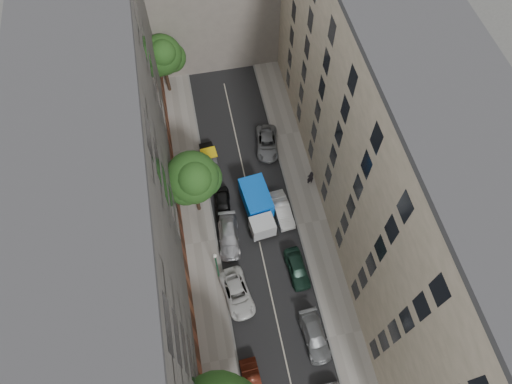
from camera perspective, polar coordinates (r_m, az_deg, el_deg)
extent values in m
plane|color=#4C4C49|center=(44.42, 0.15, -5.07)|extent=(120.00, 120.00, 0.00)
cube|color=black|center=(44.41, 0.15, -5.07)|extent=(8.00, 44.00, 0.02)
cube|color=gray|center=(44.22, -6.89, -6.27)|extent=(3.00, 44.00, 0.15)
cube|color=gray|center=(45.16, 7.02, -3.75)|extent=(3.00, 44.00, 0.15)
cube|color=#484644|center=(36.13, -17.18, -1.23)|extent=(8.00, 44.00, 20.00)
cube|color=beige|center=(38.39, 16.55, 4.44)|extent=(8.00, 44.00, 20.00)
cube|color=black|center=(44.73, 0.24, -2.53)|extent=(2.97, 6.18, 0.33)
cube|color=silver|center=(42.92, 0.81, -4.34)|extent=(2.39, 2.00, 1.88)
cube|color=#0D6AFF|center=(44.17, -0.01, -0.71)|extent=(2.86, 4.22, 1.99)
cylinder|color=black|center=(43.85, -0.56, -5.23)|extent=(0.31, 0.93, 0.93)
cylinder|color=black|center=(44.06, 2.13, -4.74)|extent=(0.31, 0.93, 0.93)
cylinder|color=black|center=(45.59, -1.49, -0.91)|extent=(0.31, 0.93, 0.93)
cylinder|color=black|center=(45.79, 1.09, -0.46)|extent=(0.31, 0.93, 0.93)
imported|color=#4E1B0F|center=(39.90, -0.41, -22.83)|extent=(1.59, 4.04, 1.31)
imported|color=silver|center=(41.53, -2.39, -12.54)|extent=(2.95, 5.19, 1.37)
imported|color=#B2B2B7|center=(43.55, -3.42, -5.57)|extent=(2.37, 4.95, 1.39)
imported|color=black|center=(45.22, -4.19, -1.52)|extent=(1.86, 3.94, 1.30)
imported|color=black|center=(48.15, -5.83, 4.14)|extent=(1.77, 4.19, 1.34)
imported|color=slate|center=(40.84, 7.36, -17.49)|extent=(2.10, 4.66, 1.33)
imported|color=#142E23|center=(42.40, 5.17, -9.49)|extent=(1.90, 4.24, 1.42)
imported|color=silver|center=(44.81, 3.26, -2.23)|extent=(1.87, 4.38, 1.40)
imported|color=slate|center=(49.10, 1.39, 6.12)|extent=(2.96, 5.07, 1.33)
cylinder|color=#382619|center=(44.54, -7.31, -1.20)|extent=(0.36, 0.36, 2.84)
cylinder|color=#382619|center=(42.45, -7.67, 0.39)|extent=(0.24, 0.24, 2.03)
sphere|color=#224E1A|center=(40.77, -7.99, 1.81)|extent=(4.81, 4.81, 4.81)
sphere|color=#224E1A|center=(41.78, -6.69, 1.77)|extent=(3.61, 3.61, 3.61)
sphere|color=#224E1A|center=(41.01, -8.77, 0.64)|extent=(3.37, 3.37, 3.37)
sphere|color=#224E1A|center=(39.44, -7.75, 1.70)|extent=(3.13, 3.13, 3.13)
cylinder|color=#382619|center=(54.68, -10.95, 13.38)|extent=(0.36, 0.36, 2.58)
cylinder|color=#382619|center=(53.13, -11.35, 15.02)|extent=(0.24, 0.24, 1.84)
sphere|color=#224E1A|center=(51.90, -11.71, 16.42)|extent=(4.38, 4.38, 4.38)
sphere|color=#224E1A|center=(52.76, -10.58, 16.20)|extent=(3.29, 3.29, 3.29)
sphere|color=#224E1A|center=(51.92, -12.34, 15.50)|extent=(3.07, 3.07, 3.07)
sphere|color=#224E1A|center=(50.66, -11.59, 16.65)|extent=(2.85, 2.85, 2.85)
cylinder|color=#195835|center=(40.09, -4.85, -9.46)|extent=(0.14, 0.14, 5.40)
sphere|color=silver|center=(37.51, -5.17, -7.95)|extent=(0.36, 0.36, 0.36)
imported|color=black|center=(46.45, 6.82, 1.83)|extent=(0.77, 0.57, 1.95)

